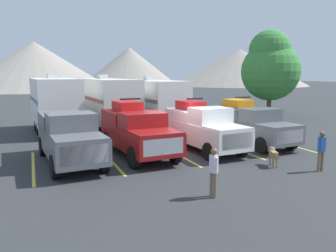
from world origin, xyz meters
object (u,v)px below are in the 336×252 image
(camper_trailer_c, at_px, (154,100))
(person_a, at_px, (321,148))
(camper_trailer_b, at_px, (108,100))
(person_b, at_px, (214,169))
(pickup_truck_b, at_px, (137,130))
(camper_trailer_a, at_px, (55,102))
(dog, at_px, (273,153))
(pickup_truck_c, at_px, (203,127))
(pickup_truck_d, at_px, (251,123))
(pickup_truck_a, at_px, (69,136))

(camper_trailer_c, height_order, person_a, camper_trailer_c)
(camper_trailer_b, distance_m, person_b, 14.82)
(pickup_truck_b, bearing_deg, camper_trailer_a, 110.86)
(person_a, bearing_deg, camper_trailer_a, 123.90)
(camper_trailer_b, xyz_separation_m, dog, (4.31, -12.50, -1.45))
(pickup_truck_b, distance_m, pickup_truck_c, 3.43)
(person_a, height_order, person_b, person_a)
(pickup_truck_c, bearing_deg, camper_trailer_a, 128.06)
(pickup_truck_d, relative_size, camper_trailer_a, 0.71)
(camper_trailer_a, xyz_separation_m, camper_trailer_b, (3.55, 0.37, -0.03))
(pickup_truck_d, xyz_separation_m, person_a, (-0.50, -5.39, -0.22))
(camper_trailer_b, relative_size, person_b, 5.69)
(camper_trailer_a, height_order, camper_trailer_c, camper_trailer_a)
(person_a, bearing_deg, dog, 131.32)
(pickup_truck_d, height_order, person_a, pickup_truck_d)
(pickup_truck_a, height_order, pickup_truck_c, pickup_truck_c)
(person_b, bearing_deg, dog, 28.81)
(person_a, bearing_deg, pickup_truck_d, 84.68)
(pickup_truck_d, distance_m, person_b, 8.59)
(pickup_truck_c, height_order, camper_trailer_a, camper_trailer_a)
(camper_trailer_c, bearing_deg, pickup_truck_d, -70.33)
(camper_trailer_b, bearing_deg, person_b, -89.35)
(pickup_truck_a, relative_size, pickup_truck_c, 1.10)
(pickup_truck_c, distance_m, dog, 4.07)
(pickup_truck_c, xyz_separation_m, person_a, (2.55, -5.18, -0.26))
(pickup_truck_a, relative_size, camper_trailer_c, 0.73)
(pickup_truck_a, relative_size, dog, 6.84)
(pickup_truck_d, xyz_separation_m, camper_trailer_a, (-9.58, 8.13, 0.86))
(person_a, xyz_separation_m, dog, (-1.22, 1.39, -0.40))
(pickup_truck_a, xyz_separation_m, dog, (7.87, -3.79, -0.65))
(pickup_truck_d, relative_size, person_b, 3.38)
(person_a, height_order, dog, person_a)
(pickup_truck_a, bearing_deg, camper_trailer_a, 89.95)
(camper_trailer_a, bearing_deg, person_a, -56.10)
(camper_trailer_a, height_order, person_a, camper_trailer_a)
(pickup_truck_c, relative_size, pickup_truck_d, 1.02)
(pickup_truck_c, relative_size, camper_trailer_a, 0.72)
(pickup_truck_c, height_order, pickup_truck_d, pickup_truck_c)
(camper_trailer_a, relative_size, dog, 8.60)
(camper_trailer_a, distance_m, person_a, 16.32)
(pickup_truck_a, xyz_separation_m, pickup_truck_c, (6.53, 0.01, 0.01))
(pickup_truck_b, xyz_separation_m, person_b, (0.62, -6.26, -0.31))
(camper_trailer_c, relative_size, person_b, 5.17)
(pickup_truck_b, distance_m, camper_trailer_c, 8.66)
(pickup_truck_c, bearing_deg, pickup_truck_a, -179.95)
(pickup_truck_b, distance_m, person_b, 6.30)
(camper_trailer_b, bearing_deg, pickup_truck_d, -54.65)
(person_a, bearing_deg, pickup_truck_c, 116.25)
(pickup_truck_c, height_order, dog, pickup_truck_c)
(pickup_truck_b, relative_size, camper_trailer_c, 0.69)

